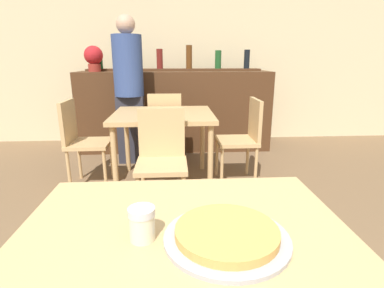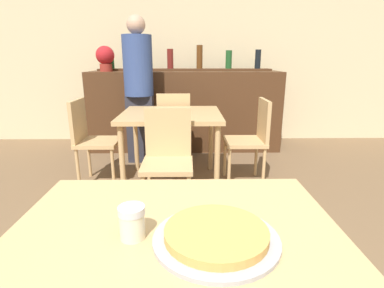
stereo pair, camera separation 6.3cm
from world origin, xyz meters
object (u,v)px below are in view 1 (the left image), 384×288
(person_standing, at_px, (129,86))
(chair_far_side_left, at_px, (81,137))
(cheese_shaker, at_px, (142,223))
(chair_far_side_front, at_px, (162,155))
(potted_plant, at_px, (94,57))
(pizza_tray, at_px, (227,235))
(chair_far_side_back, at_px, (165,123))
(chair_far_side_right, at_px, (244,135))

(person_standing, bearing_deg, chair_far_side_left, -120.25)
(person_standing, bearing_deg, cheese_shaker, -81.57)
(chair_far_side_left, bearing_deg, chair_far_side_front, -126.57)
(cheese_shaker, relative_size, person_standing, 0.05)
(chair_far_side_front, xyz_separation_m, potted_plant, (-0.92, 1.82, 0.76))
(pizza_tray, bearing_deg, potted_plant, 108.77)
(chair_far_side_back, distance_m, cheese_shaker, 2.81)
(chair_far_side_front, relative_size, pizza_tray, 2.52)
(chair_far_side_left, xyz_separation_m, potted_plant, (-0.11, 1.22, 0.76))
(chair_far_side_left, xyz_separation_m, chair_far_side_right, (1.63, 0.00, 0.00))
(pizza_tray, xyz_separation_m, cheese_shaker, (-0.23, 0.02, 0.03))
(cheese_shaker, bearing_deg, chair_far_side_left, 110.69)
(cheese_shaker, relative_size, potted_plant, 0.28)
(pizza_tray, relative_size, potted_plant, 1.04)
(person_standing, bearing_deg, pizza_tray, -77.29)
(chair_far_side_right, bearing_deg, person_standing, -119.20)
(potted_plant, bearing_deg, person_standing, -46.08)
(pizza_tray, distance_m, cheese_shaker, 0.23)
(chair_far_side_front, height_order, cheese_shaker, cheese_shaker)
(chair_far_side_front, bearing_deg, potted_plant, 116.92)
(chair_far_side_back, xyz_separation_m, chair_far_side_left, (-0.81, -0.60, 0.00))
(chair_far_side_back, distance_m, pizza_tray, 2.83)
(pizza_tray, relative_size, person_standing, 0.20)
(pizza_tray, height_order, person_standing, person_standing)
(chair_far_side_back, xyz_separation_m, pizza_tray, (0.24, -2.81, 0.29))
(chair_far_side_front, height_order, chair_far_side_right, same)
(chair_far_side_front, distance_m, chair_far_side_right, 1.01)
(chair_far_side_back, distance_m, person_standing, 0.60)
(chair_far_side_right, relative_size, person_standing, 0.50)
(chair_far_side_front, xyz_separation_m, chair_far_side_left, (-0.81, 0.60, 0.00))
(potted_plant, bearing_deg, chair_far_side_left, -84.82)
(chair_far_side_right, relative_size, cheese_shaker, 9.26)
(person_standing, bearing_deg, potted_plant, 133.92)
(pizza_tray, height_order, potted_plant, potted_plant)
(chair_far_side_front, bearing_deg, pizza_tray, -81.53)
(person_standing, xyz_separation_m, potted_plant, (-0.51, 0.53, 0.33))
(chair_far_side_back, height_order, potted_plant, potted_plant)
(cheese_shaker, xyz_separation_m, person_standing, (-0.43, 2.87, 0.11))
(chair_far_side_front, bearing_deg, chair_far_side_back, 90.00)
(chair_far_side_back, height_order, pizza_tray, chair_far_side_back)
(chair_far_side_left, height_order, pizza_tray, chair_far_side_left)
(chair_far_side_back, bearing_deg, potted_plant, -33.53)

